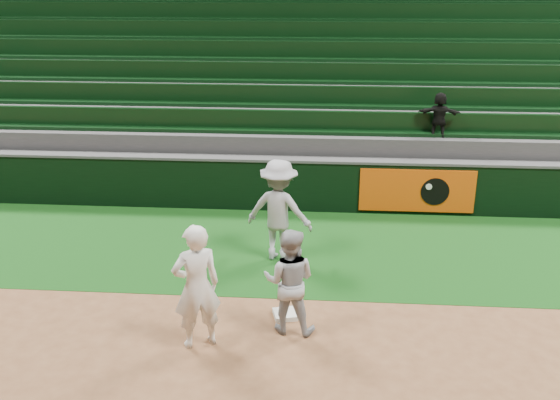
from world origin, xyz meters
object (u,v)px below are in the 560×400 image
object	(u,v)px
base_coach	(279,210)
first_base	(285,314)
baserunner	(289,281)

from	to	relation	value
base_coach	first_base	bearing A→B (deg)	111.12
first_base	baserunner	bearing A→B (deg)	-76.63
base_coach	baserunner	bearing A→B (deg)	112.08
first_base	baserunner	distance (m)	0.90
first_base	base_coach	world-z (taller)	base_coach
baserunner	base_coach	xyz separation A→B (m)	(-0.36, 2.55, 0.16)
first_base	base_coach	size ratio (longest dim) A/B	0.18
first_base	base_coach	xyz separation A→B (m)	(-0.27, 2.18, 0.97)
first_base	baserunner	world-z (taller)	baserunner
baserunner	base_coach	bearing A→B (deg)	-75.00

